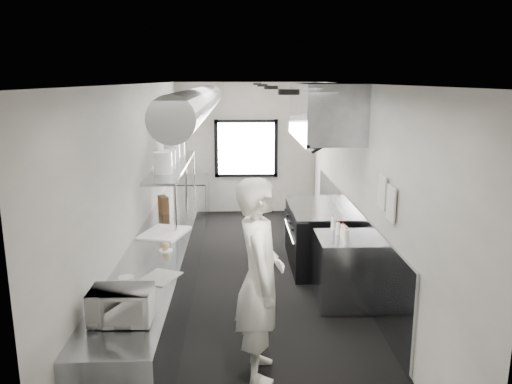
{
  "coord_description": "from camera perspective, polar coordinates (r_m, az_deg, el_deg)",
  "views": [
    {
      "loc": [
        -0.18,
        -6.74,
        2.86
      ],
      "look_at": [
        0.06,
        -0.2,
        1.38
      ],
      "focal_mm": 35.19,
      "sensor_mm": 36.0,
      "label": 1
    }
  ],
  "objects": [
    {
      "name": "floor",
      "position": [
        7.32,
        -0.53,
        -10.28
      ],
      "size": [
        3.0,
        8.0,
        0.01
      ],
      "primitive_type": "cube",
      "color": "black",
      "rests_on": "ground"
    },
    {
      "name": "ceiling",
      "position": [
        6.74,
        -0.58,
        12.2
      ],
      "size": [
        3.0,
        8.0,
        0.01
      ],
      "primitive_type": "cube",
      "color": "silver",
      "rests_on": "wall_back"
    },
    {
      "name": "wall_back",
      "position": [
        10.84,
        -1.13,
        4.98
      ],
      "size": [
        3.0,
        0.02,
        2.8
      ],
      "primitive_type": "cube",
      "color": "#BAB9B1",
      "rests_on": "floor"
    },
    {
      "name": "wall_front",
      "position": [
        3.11,
        1.5,
        -15.34
      ],
      "size": [
        3.0,
        0.02,
        2.8
      ],
      "primitive_type": "cube",
      "color": "#BAB9B1",
      "rests_on": "floor"
    },
    {
      "name": "wall_left",
      "position": [
        7.02,
        -12.89,
        0.38
      ],
      "size": [
        0.02,
        8.0,
        2.8
      ],
      "primitive_type": "cube",
      "color": "#BAB9B1",
      "rests_on": "floor"
    },
    {
      "name": "wall_right",
      "position": [
        7.1,
        11.64,
        0.57
      ],
      "size": [
        0.02,
        8.0,
        2.8
      ],
      "primitive_type": "cube",
      "color": "#BAB9B1",
      "rests_on": "floor"
    },
    {
      "name": "wall_cladding",
      "position": [
        7.59,
        10.68,
        -5.23
      ],
      "size": [
        0.03,
        5.5,
        1.1
      ],
      "primitive_type": "cube",
      "color": "gray",
      "rests_on": "wall_right"
    },
    {
      "name": "hvac_duct",
      "position": [
        7.17,
        -6.36,
        10.15
      ],
      "size": [
        0.4,
        6.4,
        0.4
      ],
      "primitive_type": "cylinder",
      "rotation": [
        1.57,
        0.0,
        0.0
      ],
      "color": "gray",
      "rests_on": "ceiling"
    },
    {
      "name": "service_window",
      "position": [
        10.81,
        -1.12,
        4.95
      ],
      "size": [
        1.36,
        0.05,
        1.25
      ],
      "color": "white",
      "rests_on": "wall_back"
    },
    {
      "name": "exhaust_hood",
      "position": [
        7.56,
        7.72,
        9.04
      ],
      "size": [
        0.81,
        2.2,
        0.88
      ],
      "color": "gray",
      "rests_on": "ceiling"
    },
    {
      "name": "prep_counter",
      "position": [
        6.76,
        -10.32,
        -8.4
      ],
      "size": [
        0.7,
        6.0,
        0.9
      ],
      "primitive_type": "cube",
      "color": "gray",
      "rests_on": "floor"
    },
    {
      "name": "pass_shelf",
      "position": [
        7.92,
        -9.41,
        2.9
      ],
      "size": [
        0.45,
        3.0,
        0.68
      ],
      "color": "gray",
      "rests_on": "prep_counter"
    },
    {
      "name": "range",
      "position": [
        7.91,
        6.89,
        -4.98
      ],
      "size": [
        0.88,
        1.6,
        0.94
      ],
      "color": "black",
      "rests_on": "floor"
    },
    {
      "name": "bottle_station",
      "position": [
        6.64,
        9.72,
        -8.78
      ],
      "size": [
        0.65,
        0.8,
        0.9
      ],
      "primitive_type": "cube",
      "color": "gray",
      "rests_on": "floor"
    },
    {
      "name": "far_work_table",
      "position": [
        10.27,
        -7.45,
        -0.96
      ],
      "size": [
        0.7,
        1.2,
        0.9
      ],
      "primitive_type": "cube",
      "color": "gray",
      "rests_on": "floor"
    },
    {
      "name": "notice_sheet_a",
      "position": [
        5.92,
        14.15,
        0.01
      ],
      "size": [
        0.02,
        0.28,
        0.38
      ],
      "primitive_type": "cube",
      "color": "silver",
      "rests_on": "wall_right"
    },
    {
      "name": "notice_sheet_b",
      "position": [
        5.6,
        15.1,
        -1.28
      ],
      "size": [
        0.02,
        0.28,
        0.38
      ],
      "primitive_type": "cube",
      "color": "silver",
      "rests_on": "wall_right"
    },
    {
      "name": "line_cook",
      "position": [
        4.86,
        0.42,
        -9.9
      ],
      "size": [
        0.5,
        0.74,
        1.99
      ],
      "primitive_type": "imported",
      "rotation": [
        0.0,
        0.0,
        1.6
      ],
      "color": "white",
      "rests_on": "floor"
    },
    {
      "name": "microwave",
      "position": [
        4.38,
        -15.06,
        -12.32
      ],
      "size": [
        0.47,
        0.36,
        0.28
      ],
      "primitive_type": "imported",
      "rotation": [
        0.0,
        0.0,
        -0.0
      ],
      "color": "white",
      "rests_on": "prep_counter"
    },
    {
      "name": "deli_tub_a",
      "position": [
        4.91,
        -15.55,
        -10.62
      ],
      "size": [
        0.17,
        0.17,
        0.11
      ],
      "primitive_type": "cylinder",
      "rotation": [
        0.0,
        0.0,
        -0.1
      ],
      "color": "silver",
      "rests_on": "prep_counter"
    },
    {
      "name": "deli_tub_b",
      "position": [
        5.05,
        -14.53,
        -9.92
      ],
      "size": [
        0.18,
        0.18,
        0.11
      ],
      "primitive_type": "cylinder",
      "rotation": [
        0.0,
        0.0,
        0.16
      ],
      "color": "silver",
      "rests_on": "prep_counter"
    },
    {
      "name": "newspaper",
      "position": [
        5.23,
        -10.86,
        -9.49
      ],
      "size": [
        0.46,
        0.5,
        0.01
      ],
      "primitive_type": "cube",
      "rotation": [
        0.0,
        0.0,
        -0.42
      ],
      "color": "silver",
      "rests_on": "prep_counter"
    },
    {
      "name": "small_plate",
      "position": [
        5.99,
        -10.22,
        -6.54
      ],
      "size": [
        0.2,
        0.2,
        0.01
      ],
      "primitive_type": "cylinder",
      "rotation": [
        0.0,
        0.0,
        -0.3
      ],
      "color": "white",
      "rests_on": "prep_counter"
    },
    {
      "name": "pastry",
      "position": [
        5.97,
        -10.25,
        -6.05
      ],
      "size": [
        0.1,
        0.1,
        0.1
      ],
      "primitive_type": "sphere",
      "color": "tan",
      "rests_on": "small_plate"
    },
    {
      "name": "cutting_board",
      "position": [
        6.65,
        -10.4,
        -4.57
      ],
      "size": [
        0.67,
        0.78,
        0.02
      ],
      "primitive_type": "cube",
      "rotation": [
        0.0,
        0.0,
        -0.29
      ],
      "color": "white",
      "rests_on": "prep_counter"
    },
    {
      "name": "knife_block",
      "position": [
        7.63,
        -10.48,
        -1.41
      ],
      "size": [
        0.19,
        0.26,
        0.25
      ],
      "primitive_type": "cube",
      "rotation": [
        0.0,
        0.0,
        0.43
      ],
      "color": "brown",
      "rests_on": "prep_counter"
    },
    {
      "name": "plate_stack_a",
      "position": [
        7.12,
        -10.54,
        3.28
      ],
      "size": [
        0.33,
        0.33,
        0.3
      ],
      "primitive_type": "cylinder",
      "rotation": [
        0.0,
        0.0,
        0.34
      ],
      "color": "white",
      "rests_on": "pass_shelf"
    },
    {
      "name": "plate_stack_b",
      "position": [
        7.5,
        -9.91,
        3.69
      ],
      "size": [
        0.27,
        0.27,
        0.28
      ],
      "primitive_type": "cylinder",
      "rotation": [
        0.0,
        0.0,
        -0.3
      ],
      "color": "white",
      "rests_on": "pass_shelf"
    },
    {
      "name": "plate_stack_c",
      "position": [
        8.1,
        -9.53,
        4.61
      ],
      "size": [
        0.25,
        0.25,
        0.35
      ],
      "primitive_type": "cylinder",
      "rotation": [
        0.0,
        0.0,
        0.03
      ],
      "color": "white",
      "rests_on": "pass_shelf"
    },
    {
      "name": "plate_stack_d",
      "position": [
        8.59,
        -8.95,
        5.25
      ],
      "size": [
        0.31,
        0.31,
        0.39
      ],
      "primitive_type": "cylinder",
      "rotation": [
        0.0,
        0.0,
        -0.26
      ],
      "color": "white",
      "rests_on": "pass_shelf"
    },
    {
      "name": "squeeze_bottle_a",
      "position": [
        6.17,
        10.2,
        -5.09
      ],
      "size": [
        0.08,
        0.08,
        0.19
      ],
      "primitive_type": "cylinder",
      "rotation": [
        0.0,
        0.0,
        0.43
      ],
      "color": "white",
      "rests_on": "bottle_station"
    },
    {
      "name": "squeeze_bottle_b",
      "position": [
        6.32,
        10.04,
        -4.66
      ],
      "size": [
        0.07,
        0.07,
        0.19
      ],
      "primitive_type": "cylinder",
      "rotation": [
        0.0,
        0.0,
        -0.16
      ],
      "color": "white",
      "rests_on": "bottle_station"
    },
    {
      "name": "squeeze_bottle_c",
      "position": [
        6.44,
        9.81,
        -4.39
      ],
      "size": [
        0.06,
        0.06,
        0.17
      ],
      "primitive_type": "cylinder",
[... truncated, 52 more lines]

